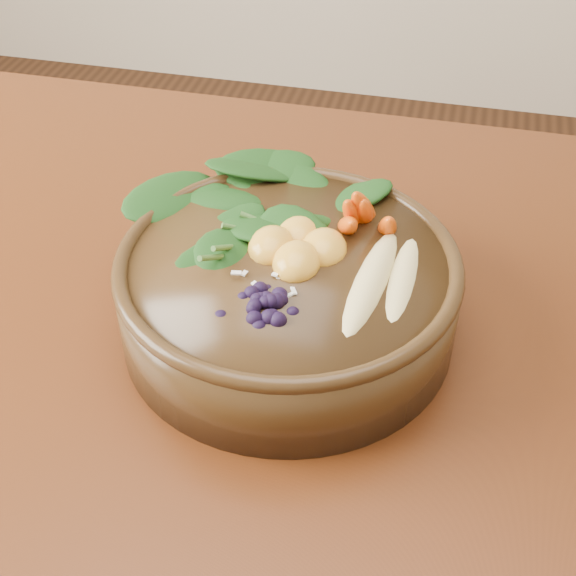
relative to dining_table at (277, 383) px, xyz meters
name	(u,v)px	position (x,y,z in m)	size (l,w,h in m)	color
dining_table	(277,383)	(0.00, 0.00, 0.00)	(1.60, 0.90, 0.75)	#331C0C
stoneware_bowl	(288,296)	(0.02, -0.01, 0.14)	(0.32, 0.32, 0.09)	#3D2712
kale_heap	(263,191)	(-0.03, 0.06, 0.20)	(0.21, 0.19, 0.05)	#1A4114
carrot_cluster	(377,183)	(0.08, 0.07, 0.22)	(0.07, 0.07, 0.09)	#DC4D0E
banana_halves	(388,266)	(0.11, -0.02, 0.19)	(0.07, 0.18, 0.03)	#E0CC84
mandarin_cluster	(298,233)	(0.02, 0.01, 0.20)	(0.09, 0.10, 0.04)	gold
blueberry_pile	(265,286)	(0.01, -0.08, 0.20)	(0.15, 0.11, 0.04)	black
coconut_flakes	(282,271)	(0.01, -0.03, 0.18)	(0.10, 0.08, 0.01)	white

